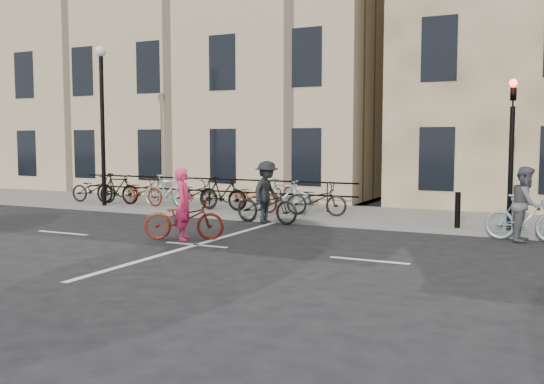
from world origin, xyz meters
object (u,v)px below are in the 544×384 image
at_px(lamp_post, 102,105).
at_px(cyclist_pink, 184,215).
at_px(cyclist_grey, 526,211).
at_px(traffic_light, 512,136).
at_px(cyclist_dark, 267,199).

height_order(lamp_post, cyclist_pink, lamp_post).
bearing_deg(cyclist_grey, cyclist_pink, 117.85).
bearing_deg(lamp_post, traffic_light, -0.27).
distance_m(traffic_light, lamp_post, 12.74).
bearing_deg(traffic_light, cyclist_grey, -55.68).
bearing_deg(traffic_light, cyclist_dark, -176.04).
distance_m(lamp_post, cyclist_pink, 7.59).
bearing_deg(traffic_light, cyclist_pink, -150.82).
bearing_deg(cyclist_grey, lamp_post, 90.94).
relative_size(lamp_post, cyclist_grey, 2.88).
height_order(traffic_light, cyclist_dark, traffic_light).
bearing_deg(lamp_post, cyclist_pink, -33.73).
height_order(lamp_post, cyclist_grey, lamp_post).
relative_size(lamp_post, cyclist_dark, 2.60).
xyz_separation_m(lamp_post, cyclist_dark, (6.33, -0.50, -2.80)).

